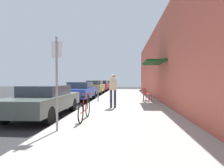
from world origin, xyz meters
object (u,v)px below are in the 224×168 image
Objects in this scene: parked_car_3 at (102,85)px; parked_car_2 at (95,87)px; parked_car_0 at (45,100)px; cafe_chair_0 at (146,94)px; street_sign at (57,76)px; pedestrian_standing at (113,88)px; parked_car_1 at (80,91)px; cafe_chair_1 at (145,93)px; parking_meter at (98,90)px; bicycle_0 at (85,110)px; parked_car_4 at (106,85)px.

parked_car_2 is at bearing -90.00° from parked_car_3.
parked_car_0 reaches higher than cafe_chair_0.
parked_car_0 is 3.01m from street_sign.
parked_car_3 is 15.64m from pedestrian_standing.
parked_car_1 is at bearing 100.33° from street_sign.
street_sign is (1.50, -8.23, 0.92)m from parked_car_1.
parking_meter is at bearing -163.76° from cafe_chair_1.
parking_meter is 0.78× the size of pedestrian_standing.
cafe_chair_1 is at bearing -5.26° from parked_car_1.
parking_meter is 1.52× the size of cafe_chair_1.
street_sign is at bearing -83.96° from parked_car_2.
parked_car_1 is 1.69× the size of street_sign.
parked_car_2 is 12.95m from bicycle_0.
parked_car_4 is at bearing 104.57° from cafe_chair_0.
parked_car_2 is at bearing 90.00° from parked_car_0.
cafe_chair_0 is (4.72, -12.57, -0.13)m from parked_car_3.
parked_car_1 is 3.33× the size of parking_meter.
parking_meter is at bearing -85.16° from parked_car_4.
parked_car_2 is 7.94m from cafe_chair_1.
street_sign is at bearing -58.36° from parked_car_0.
parked_car_0 is at bearing -90.00° from parked_car_2.
parked_car_0 is at bearing -90.00° from parked_car_3.
parked_car_0 reaches higher than bicycle_0.
parked_car_2 reaches higher than parked_car_0.
parked_car_3 is 3.33× the size of parking_meter.
parking_meter reaches higher than parked_car_4.
cafe_chair_1 is at bearing 61.19° from pedestrian_standing.
parking_meter is at bearing 94.14° from bicycle_0.
parked_car_2 reaches higher than parked_car_1.
bicycle_0 is at bearing -74.13° from parked_car_1.
parked_car_1 is at bearing -90.00° from parked_car_3.
parked_car_2 is 7.47m from parking_meter.
parked_car_3 is at bearing 90.00° from parked_car_2.
street_sign is (1.50, -14.18, 0.88)m from parked_car_2.
cafe_chair_1 is at bearing 66.61° from bicycle_0.
parked_car_2 reaches higher than parked_car_4.
parked_car_0 is at bearing -90.00° from parked_car_1.
street_sign is (-0.05, -6.87, 0.75)m from parking_meter.
parked_car_2 is (-0.00, 5.94, 0.04)m from parked_car_1.
parked_car_3 is 13.43m from cafe_chair_0.
street_sign is 1.86m from bicycle_0.
bicycle_0 is (0.45, 1.38, -1.16)m from street_sign.
cafe_chair_0 is (2.78, 5.64, 0.14)m from bicycle_0.
parked_car_1 is at bearing 165.62° from cafe_chair_0.
parked_car_0 is 22.76m from parked_car_4.
parking_meter is (1.55, -7.30, 0.13)m from parked_car_2.
parked_car_3 is at bearing 90.00° from parked_car_1.
bicycle_0 is (1.95, -6.85, -0.24)m from parked_car_1.
parking_meter is (1.55, 4.44, 0.20)m from parked_car_0.
parked_car_2 is at bearing 98.65° from bicycle_0.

